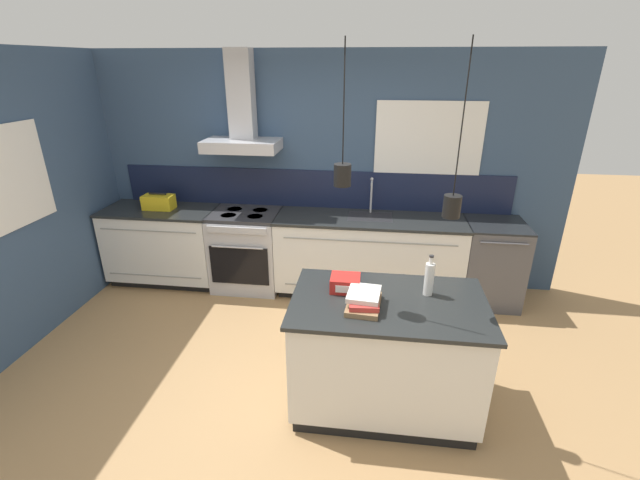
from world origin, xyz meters
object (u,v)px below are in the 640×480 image
object	(u,v)px
bottle_on_island	(429,278)
book_stack	(364,299)
dishwasher	(491,263)
red_supply_box	(345,283)
yellow_toolbox	(159,202)
oven_range	(247,250)

from	to	relation	value
bottle_on_island	book_stack	xyz separation A→B (m)	(-0.46, -0.22, -0.08)
dishwasher	book_stack	world-z (taller)	book_stack
red_supply_box	bottle_on_island	bearing A→B (deg)	1.04
dishwasher	yellow_toolbox	distance (m)	3.76
oven_range	book_stack	size ratio (longest dim) A/B	2.51
red_supply_box	book_stack	bearing A→B (deg)	-55.74
oven_range	book_stack	bearing A→B (deg)	-52.54
dishwasher	book_stack	bearing A→B (deg)	-126.26
dishwasher	yellow_toolbox	bearing A→B (deg)	180.00
oven_range	yellow_toolbox	bearing A→B (deg)	179.75
dishwasher	red_supply_box	distance (m)	2.24
book_stack	red_supply_box	size ratio (longest dim) A/B	1.69
dishwasher	bottle_on_island	size ratio (longest dim) A/B	2.95
oven_range	bottle_on_island	world-z (taller)	bottle_on_island
oven_range	book_stack	world-z (taller)	book_stack
book_stack	red_supply_box	bearing A→B (deg)	124.26
book_stack	dishwasher	bearing A→B (deg)	53.74
bottle_on_island	red_supply_box	size ratio (longest dim) A/B	1.44
bottle_on_island	red_supply_box	xyz separation A→B (m)	(-0.60, -0.01, -0.07)
oven_range	dishwasher	size ratio (longest dim) A/B	1.00
oven_range	dishwasher	world-z (taller)	same
bottle_on_island	yellow_toolbox	distance (m)	3.26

